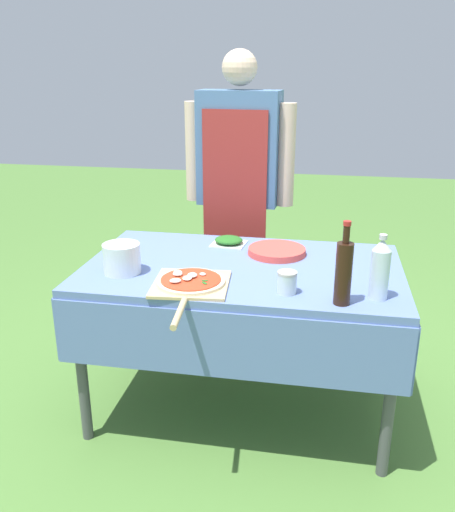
{
  "coord_description": "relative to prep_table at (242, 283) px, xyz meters",
  "views": [
    {
      "loc": [
        0.34,
        -2.23,
        1.58
      ],
      "look_at": [
        -0.07,
        0.0,
        0.77
      ],
      "focal_mm": 38.0,
      "sensor_mm": 36.0,
      "label": 1
    }
  ],
  "objects": [
    {
      "name": "ground_plane",
      "position": [
        0.0,
        0.0,
        -0.65
      ],
      "size": [
        12.0,
        12.0,
        0.0
      ],
      "primitive_type": "plane",
      "color": "#517F38"
    },
    {
      "name": "mixing_tub",
      "position": [
        -0.49,
        -0.18,
        0.15
      ],
      "size": [
        0.16,
        0.16,
        0.13
      ],
      "primitive_type": "cylinder",
      "color": "silver",
      "rests_on": "prep_table"
    },
    {
      "name": "prep_table",
      "position": [
        0.0,
        0.0,
        0.0
      ],
      "size": [
        1.41,
        0.85,
        0.73
      ],
      "color": "#607AB7",
      "rests_on": "ground"
    },
    {
      "name": "sauce_jar",
      "position": [
        0.22,
        -0.27,
        0.12
      ],
      "size": [
        0.08,
        0.08,
        0.09
      ],
      "color": "silver",
      "rests_on": "prep_table"
    },
    {
      "name": "pizza_on_peel",
      "position": [
        -0.17,
        -0.28,
        0.1
      ],
      "size": [
        0.33,
        0.55,
        0.05
      ],
      "rotation": [
        0.0,
        0.0,
        0.09
      ],
      "color": "#D1B27F",
      "rests_on": "prep_table"
    },
    {
      "name": "oil_bottle",
      "position": [
        0.43,
        -0.33,
        0.21
      ],
      "size": [
        0.06,
        0.06,
        0.32
      ],
      "color": "black",
      "rests_on": "prep_table"
    },
    {
      "name": "plate_stack",
      "position": [
        0.14,
        0.18,
        0.1
      ],
      "size": [
        0.27,
        0.27,
        0.03
      ],
      "color": "#DB4C42",
      "rests_on": "prep_table"
    },
    {
      "name": "person_cook",
      "position": [
        -0.14,
        0.75,
        0.33
      ],
      "size": [
        0.62,
        0.23,
        1.66
      ],
      "rotation": [
        0.0,
        0.0,
        3.07
      ],
      "color": "#70604C",
      "rests_on": "ground"
    },
    {
      "name": "herb_container",
      "position": [
        -0.11,
        0.28,
        0.1
      ],
      "size": [
        0.18,
        0.16,
        0.04
      ],
      "rotation": [
        0.0,
        0.0,
        -0.1
      ],
      "color": "silver",
      "rests_on": "prep_table"
    },
    {
      "name": "water_bottle",
      "position": [
        0.56,
        -0.26,
        0.2
      ],
      "size": [
        0.07,
        0.07,
        0.25
      ],
      "color": "silver",
      "rests_on": "prep_table"
    }
  ]
}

